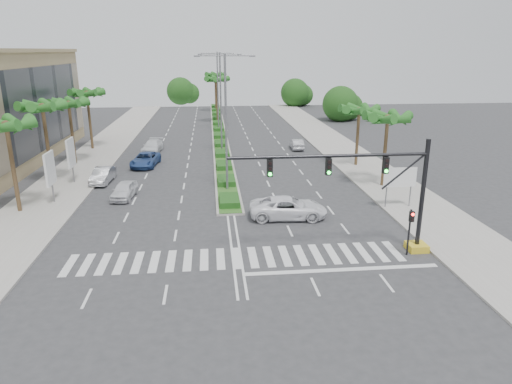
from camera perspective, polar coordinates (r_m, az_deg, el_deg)
ground at (r=28.36m, az=-2.41°, el=-8.25°), size 160.00×160.00×0.00m
footpath_right at (r=49.99m, az=13.80°, el=2.74°), size 6.00×120.00×0.15m
footpath_left at (r=49.12m, az=-21.93°, el=1.71°), size 6.00×120.00×0.15m
median at (r=71.60m, az=-4.65°, el=7.51°), size 2.20×75.00×0.20m
median_grass at (r=71.58m, az=-4.65°, el=7.60°), size 1.80×75.00×0.04m
signal_gantry at (r=29.06m, az=16.07°, el=-0.96°), size 12.60×1.20×7.20m
pedestrian_signal at (r=29.45m, az=18.73°, el=-3.89°), size 0.28×0.36×3.00m
direction_sign at (r=37.99m, az=17.53°, el=1.58°), size 2.70×0.11×3.40m
billboard_near at (r=40.83m, az=-24.36°, el=2.63°), size 0.18×2.10×4.35m
billboard_far at (r=46.41m, az=-22.14°, el=4.51°), size 0.18×2.10×4.35m
palm_left_near at (r=39.01m, az=-28.73°, el=7.04°), size 4.57×4.68×7.55m
palm_left_mid at (r=46.37m, az=-25.12°, el=9.33°), size 4.57×4.68×7.95m
palm_left_far at (r=54.01m, az=-22.36°, el=9.95°), size 4.57×4.68×7.35m
palm_left_end at (r=61.66m, az=-20.37°, el=11.29°), size 4.57×4.68×7.75m
palm_right_near at (r=43.06m, az=16.12°, el=8.60°), size 4.57×4.68×7.05m
palm_right_far at (r=50.54m, az=12.77°, el=9.72°), size 4.57×4.68×6.75m
palm_median_a at (r=80.72m, az=-4.95°, el=13.66°), size 4.57×4.68×8.05m
palm_median_b at (r=95.69m, az=-5.13°, el=14.22°), size 4.57×4.68×8.05m
streetlight_near at (r=39.95m, az=-3.79°, el=9.48°), size 5.10×0.25×12.00m
streetlight_mid at (r=55.83m, az=-4.44°, el=11.69°), size 5.10×0.25×12.00m
streetlight_far at (r=71.77m, az=-4.80°, el=12.93°), size 5.10×0.25×12.00m
car_parked_a at (r=40.87m, az=-16.15°, el=0.23°), size 2.13×4.29×1.41m
car_parked_b at (r=46.25m, az=-18.61°, el=1.99°), size 1.85×4.51×1.46m
car_parked_c at (r=51.60m, az=-13.66°, el=3.96°), size 3.10×5.61×1.49m
car_parked_d at (r=58.75m, az=-12.80°, el=5.60°), size 2.59×5.22×1.46m
car_crossing at (r=34.65m, az=4.06°, el=-1.97°), size 6.02×3.09×1.63m
car_right at (r=59.31m, az=5.12°, el=6.00°), size 1.58×4.10×1.33m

